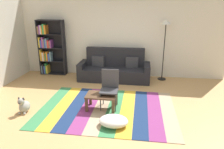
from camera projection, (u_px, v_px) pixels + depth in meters
The scene contains 11 objects.
ground_plane at pixel (109, 108), 4.91m from camera, with size 14.00×14.00×0.00m, color tan.
back_wall at pixel (121, 36), 6.88m from camera, with size 6.80×0.10×2.70m, color silver.
rug at pixel (107, 108), 4.87m from camera, with size 3.11×2.25×0.01m.
couch at pixel (114, 69), 6.73m from camera, with size 2.26×0.80×1.00m.
bookshelf at pixel (49, 48), 7.12m from camera, with size 0.90×0.28×1.86m.
coffee_table at pixel (101, 97), 4.78m from camera, with size 0.68×0.45×0.36m.
pouf at pixel (114, 121), 4.15m from camera, with size 0.58×0.45×0.20m, color white.
dog at pixel (24, 106), 4.67m from camera, with size 0.22×0.35×0.40m.
standing_lamp at pixel (166, 30), 6.33m from camera, with size 0.32×0.32×1.90m.
tv_remote at pixel (102, 95), 4.72m from camera, with size 0.04×0.15×0.02m, color black.
folding_chair at pixel (110, 86), 4.83m from camera, with size 0.40×0.40×0.90m.
Camera 1 is at (0.69, -4.36, 2.30)m, focal length 33.35 mm.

